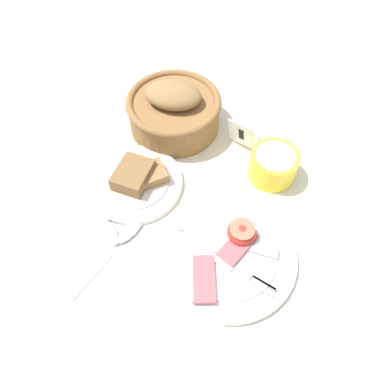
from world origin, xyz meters
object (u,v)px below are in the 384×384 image
at_px(bread_plate, 136,180).
at_px(number_card, 244,132).
at_px(sugar_cup, 273,165).
at_px(breakfast_plate, 228,253).
at_px(teaspoon_by_saucer, 121,240).
at_px(bread_basket, 174,110).
at_px(teaspoon_near_cup, 115,242).

distance_m(bread_plate, number_card, 0.25).
distance_m(bread_plate, sugar_cup, 0.27).
height_order(breakfast_plate, teaspoon_by_saucer, breakfast_plate).
distance_m(bread_basket, teaspoon_by_saucer, 0.31).
xyz_separation_m(bread_plate, teaspoon_near_cup, (0.04, -0.13, -0.01)).
relative_size(breakfast_plate, teaspoon_near_cup, 1.32).
xyz_separation_m(bread_basket, teaspoon_by_saucer, (0.06, -0.30, -0.04)).
height_order(number_card, teaspoon_by_saucer, number_card).
bearing_deg(number_card, bread_basket, -166.55).
height_order(bread_plate, sugar_cup, sugar_cup).
height_order(bread_plate, teaspoon_by_saucer, bread_plate).
xyz_separation_m(sugar_cup, bread_basket, (-0.24, 0.02, 0.01)).
bearing_deg(bread_plate, bread_basket, 95.22).
xyz_separation_m(breakfast_plate, bread_plate, (-0.23, 0.05, 0.00)).
height_order(breakfast_plate, sugar_cup, sugar_cup).
height_order(sugar_cup, teaspoon_by_saucer, sugar_cup).
relative_size(sugar_cup, number_card, 1.28).
height_order(number_card, teaspoon_near_cup, number_card).
xyz_separation_m(breakfast_plate, teaspoon_near_cup, (-0.19, -0.08, -0.00)).
relative_size(bread_plate, number_card, 2.58).
distance_m(bread_basket, number_card, 0.16).
xyz_separation_m(number_card, teaspoon_near_cup, (-0.10, -0.33, -0.03)).
bearing_deg(sugar_cup, teaspoon_by_saucer, -123.03).
bearing_deg(number_card, breakfast_plate, -66.09).
relative_size(bread_plate, teaspoon_by_saucer, 0.98).
distance_m(bread_plate, teaspoon_by_saucer, 0.13).
bearing_deg(breakfast_plate, sugar_cup, 90.80).
bearing_deg(teaspoon_near_cup, bread_plate, -47.27).
xyz_separation_m(sugar_cup, number_card, (-0.08, 0.05, 0.01)).
xyz_separation_m(breakfast_plate, teaspoon_by_saucer, (-0.18, -0.07, -0.00)).
xyz_separation_m(breakfast_plate, sugar_cup, (-0.00, 0.20, 0.02)).
height_order(bread_plate, teaspoon_near_cup, bread_plate).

